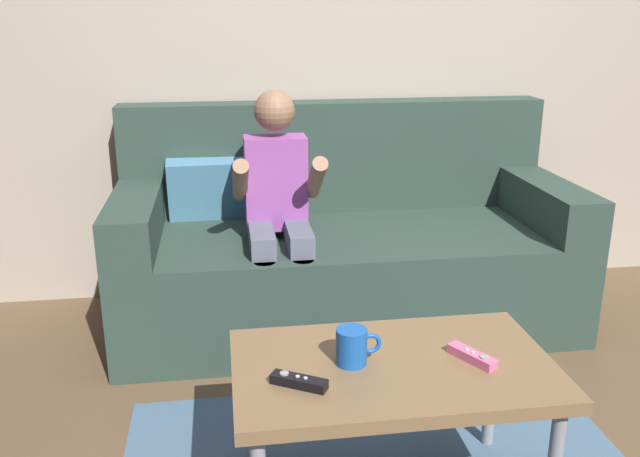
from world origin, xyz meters
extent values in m
cube|color=#B2A38E|center=(0.00, 1.56, 1.25)|extent=(4.29, 0.05, 2.50)
cube|color=#2D4238|center=(-0.17, 1.12, 0.21)|extent=(1.86, 0.80, 0.42)
cube|color=#2D4238|center=(-0.17, 1.44, 0.66)|extent=(1.86, 0.16, 0.48)
cube|color=#2D4238|center=(-1.01, 1.12, 0.51)|extent=(0.18, 0.80, 0.18)
cube|color=#2D4238|center=(0.67, 1.12, 0.51)|extent=(0.18, 0.80, 0.18)
cube|color=teal|center=(-0.73, 1.36, 0.55)|extent=(0.34, 0.18, 0.29)
cylinder|color=slate|center=(-0.53, 0.78, 0.21)|extent=(0.08, 0.08, 0.42)
cylinder|color=slate|center=(-0.39, 0.78, 0.21)|extent=(0.08, 0.08, 0.42)
cube|color=slate|center=(-0.53, 0.93, 0.45)|extent=(0.09, 0.30, 0.09)
cube|color=slate|center=(-0.39, 0.93, 0.45)|extent=(0.09, 0.30, 0.09)
cube|color=#994C9E|center=(-0.46, 1.08, 0.64)|extent=(0.24, 0.14, 0.36)
cylinder|color=#936B4C|center=(-0.60, 0.95, 0.68)|extent=(0.06, 0.26, 0.21)
cylinder|color=#936B4C|center=(-0.32, 0.95, 0.68)|extent=(0.06, 0.26, 0.21)
sphere|color=#936B4C|center=(-0.46, 1.08, 0.92)|extent=(0.16, 0.16, 0.16)
cube|color=brown|center=(-0.25, 0.01, 0.40)|extent=(0.82, 0.50, 0.04)
cylinder|color=gray|center=(-0.62, 0.20, 0.19)|extent=(0.04, 0.04, 0.38)
cylinder|color=gray|center=(0.11, 0.20, 0.19)|extent=(0.04, 0.04, 0.38)
cube|color=black|center=(-0.51, -0.07, 0.43)|extent=(0.14, 0.10, 0.02)
cylinder|color=#99999E|center=(-0.54, -0.05, 0.44)|extent=(0.02, 0.02, 0.00)
cylinder|color=silver|center=(-0.51, -0.07, 0.44)|extent=(0.01, 0.01, 0.00)
cylinder|color=silver|center=(-0.49, -0.08, 0.44)|extent=(0.01, 0.01, 0.00)
cube|color=pink|center=(-0.05, -0.01, 0.43)|extent=(0.10, 0.14, 0.02)
cylinder|color=#99999E|center=(-0.03, -0.05, 0.44)|extent=(0.02, 0.02, 0.00)
cylinder|color=silver|center=(-0.05, -0.02, 0.44)|extent=(0.01, 0.01, 0.00)
cylinder|color=silver|center=(-0.06, 0.00, 0.44)|extent=(0.01, 0.01, 0.00)
cylinder|color=#1959B2|center=(-0.36, 0.02, 0.47)|extent=(0.08, 0.08, 0.09)
torus|color=#1959B2|center=(-0.31, 0.02, 0.47)|extent=(0.06, 0.01, 0.06)
camera|label=1|loc=(-0.66, -1.49, 1.28)|focal=37.83mm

